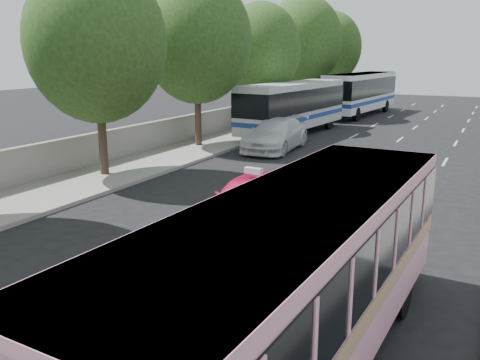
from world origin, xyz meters
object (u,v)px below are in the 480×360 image
Objects in this scene: white_pickup at (276,134)px; pink_bus at (298,268)px; pink_taxi at (253,201)px; tour_coach_front at (294,104)px; tour_coach_rear at (361,90)px.

pink_bus is at bearing -69.30° from white_pickup.
pink_taxi is at bearing 123.78° from pink_bus.
white_pickup is 0.51× the size of tour_coach_front.
tour_coach_rear reaches higher than tour_coach_front.
tour_coach_rear reaches higher than pink_bus.
pink_bus is 1.95× the size of pink_taxi.
tour_coach_front is at bearing -90.42° from tour_coach_rear.
white_pickup is 0.48× the size of tour_coach_rear.
tour_coach_front reaches higher than pink_taxi.
tour_coach_rear is at bearing 89.66° from tour_coach_front.
pink_taxi is 0.84× the size of white_pickup.
pink_taxi is 0.43× the size of tour_coach_front.
tour_coach_front is 13.02m from tour_coach_rear.
pink_bus is 38.06m from tour_coach_rear.
tour_coach_rear reaches higher than white_pickup.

